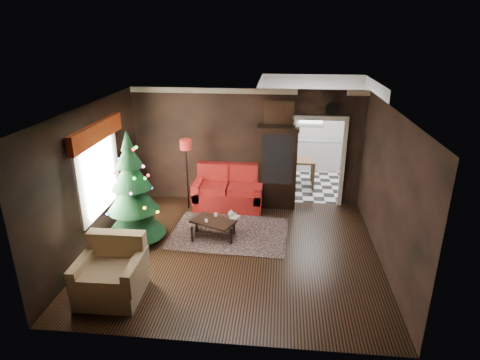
# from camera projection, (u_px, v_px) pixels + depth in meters

# --- Properties ---
(floor) EXTENTS (5.50, 5.50, 0.00)m
(floor) POSITION_uv_depth(u_px,v_px,m) (235.00, 251.00, 8.01)
(floor) COLOR black
(floor) RESTS_ON ground
(ceiling) EXTENTS (5.50, 5.50, 0.00)m
(ceiling) POSITION_uv_depth(u_px,v_px,m) (235.00, 109.00, 7.02)
(ceiling) COLOR white
(ceiling) RESTS_ON ground
(wall_back) EXTENTS (5.50, 0.00, 5.50)m
(wall_back) POSITION_uv_depth(u_px,v_px,m) (247.00, 147.00, 9.84)
(wall_back) COLOR black
(wall_back) RESTS_ON ground
(wall_front) EXTENTS (5.50, 0.00, 5.50)m
(wall_front) POSITION_uv_depth(u_px,v_px,m) (213.00, 256.00, 5.19)
(wall_front) COLOR black
(wall_front) RESTS_ON ground
(wall_left) EXTENTS (0.00, 5.50, 5.50)m
(wall_left) POSITION_uv_depth(u_px,v_px,m) (92.00, 179.00, 7.78)
(wall_left) COLOR black
(wall_left) RESTS_ON ground
(wall_right) EXTENTS (0.00, 5.50, 5.50)m
(wall_right) POSITION_uv_depth(u_px,v_px,m) (388.00, 190.00, 7.25)
(wall_right) COLOR black
(wall_right) RESTS_ON ground
(doorway) EXTENTS (1.10, 0.10, 2.10)m
(doorway) POSITION_uv_depth(u_px,v_px,m) (317.00, 163.00, 9.80)
(doorway) COLOR #EEE2CB
(doorway) RESTS_ON ground
(left_window) EXTENTS (0.05, 1.60, 1.40)m
(left_window) POSITION_uv_depth(u_px,v_px,m) (98.00, 173.00, 7.95)
(left_window) COLOR white
(left_window) RESTS_ON wall_left
(valance) EXTENTS (0.12, 2.10, 0.35)m
(valance) POSITION_uv_depth(u_px,v_px,m) (97.00, 132.00, 7.65)
(valance) COLOR maroon
(valance) RESTS_ON wall_left
(kitchen_floor) EXTENTS (3.00, 3.00, 0.00)m
(kitchen_floor) POSITION_uv_depth(u_px,v_px,m) (311.00, 181.00, 11.57)
(kitchen_floor) COLOR white
(kitchen_floor) RESTS_ON ground
(kitchen_window) EXTENTS (0.70, 0.06, 0.70)m
(kitchen_window) POSITION_uv_depth(u_px,v_px,m) (311.00, 112.00, 12.31)
(kitchen_window) COLOR white
(kitchen_window) RESTS_ON ground
(rug) EXTENTS (2.52, 1.89, 0.01)m
(rug) POSITION_uv_depth(u_px,v_px,m) (229.00, 233.00, 8.70)
(rug) COLOR #45383E
(rug) RESTS_ON ground
(loveseat) EXTENTS (1.70, 0.90, 1.00)m
(loveseat) POSITION_uv_depth(u_px,v_px,m) (228.00, 188.00, 9.78)
(loveseat) COLOR maroon
(loveseat) RESTS_ON ground
(curio_cabinet) EXTENTS (0.90, 0.45, 1.90)m
(curio_cabinet) POSITION_uv_depth(u_px,v_px,m) (277.00, 169.00, 9.72)
(curio_cabinet) COLOR black
(curio_cabinet) RESTS_ON ground
(floor_lamp) EXTENTS (0.34, 0.34, 1.76)m
(floor_lamp) POSITION_uv_depth(u_px,v_px,m) (187.00, 176.00, 9.61)
(floor_lamp) COLOR black
(floor_lamp) RESTS_ON ground
(christmas_tree) EXTENTS (1.32, 1.32, 2.33)m
(christmas_tree) POSITION_uv_depth(u_px,v_px,m) (132.00, 192.00, 8.10)
(christmas_tree) COLOR black
(christmas_tree) RESTS_ON ground
(armchair) EXTENTS (1.03, 1.03, 1.03)m
(armchair) POSITION_uv_depth(u_px,v_px,m) (111.00, 272.00, 6.52)
(armchair) COLOR tan
(armchair) RESTS_ON ground
(coffee_table) EXTENTS (1.00, 0.82, 0.39)m
(coffee_table) POSITION_uv_depth(u_px,v_px,m) (213.00, 229.00, 8.44)
(coffee_table) COLOR black
(coffee_table) RESTS_ON rug
(teapot) EXTENTS (0.18, 0.18, 0.15)m
(teapot) POSITION_uv_depth(u_px,v_px,m) (231.00, 214.00, 8.49)
(teapot) COLOR silver
(teapot) RESTS_ON coffee_table
(cup_a) EXTENTS (0.09, 0.09, 0.06)m
(cup_a) POSITION_uv_depth(u_px,v_px,m) (216.00, 215.00, 8.55)
(cup_a) COLOR white
(cup_a) RESTS_ON coffee_table
(cup_b) EXTENTS (0.07, 0.07, 0.06)m
(cup_b) POSITION_uv_depth(u_px,v_px,m) (206.00, 221.00, 8.29)
(cup_b) COLOR white
(cup_b) RESTS_ON coffee_table
(book) EXTENTS (0.15, 0.06, 0.21)m
(book) POSITION_uv_depth(u_px,v_px,m) (231.00, 212.00, 8.49)
(book) COLOR #A17D5B
(book) RESTS_ON coffee_table
(wall_clock) EXTENTS (0.32, 0.32, 0.06)m
(wall_clock) POSITION_uv_depth(u_px,v_px,m) (332.00, 108.00, 9.26)
(wall_clock) COLOR silver
(wall_clock) RESTS_ON wall_back
(painting) EXTENTS (0.62, 0.05, 0.52)m
(painting) POSITION_uv_depth(u_px,v_px,m) (279.00, 113.00, 9.43)
(painting) COLOR #A77338
(painting) RESTS_ON wall_back
(kitchen_counter) EXTENTS (1.80, 0.60, 0.90)m
(kitchen_counter) POSITION_uv_depth(u_px,v_px,m) (309.00, 154.00, 12.53)
(kitchen_counter) COLOR silver
(kitchen_counter) RESTS_ON ground
(kitchen_table) EXTENTS (0.70, 0.70, 0.75)m
(kitchen_table) POSITION_uv_depth(u_px,v_px,m) (301.00, 172.00, 11.19)
(kitchen_table) COLOR brown
(kitchen_table) RESTS_ON ground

